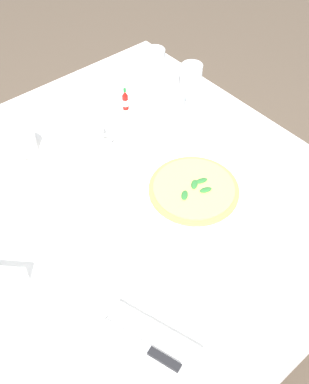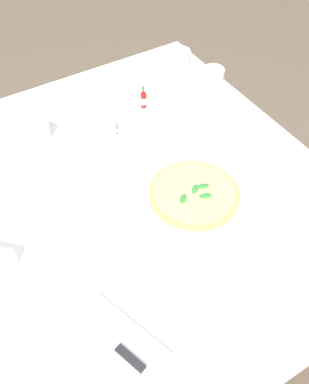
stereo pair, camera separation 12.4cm
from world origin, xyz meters
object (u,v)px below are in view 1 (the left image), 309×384
object	(u,v)px
pizza	(194,189)
salt_shaker	(118,100)
pizza_plate	(193,192)
menu_card	(9,274)
hot_sauce_bottle	(125,101)
dinner_knife	(144,347)
coffee_cup_center_back	(24,146)
water_glass_far_left	(196,103)
napkin_folded	(145,351)
pepper_shaker	(133,106)
water_glass_right_edge	(155,65)
coffee_cup_far_right	(92,138)
water_glass_left_edge	(191,83)

from	to	relation	value
pizza	salt_shaker	distance (m)	0.47
pizza_plate	menu_card	size ratio (longest dim) A/B	5.31
hot_sauce_bottle	dinner_knife	bearing A→B (deg)	145.29
coffee_cup_center_back	hot_sauce_bottle	xyz separation A→B (m)	(-0.02, -0.37, 0.00)
water_glass_far_left	napkin_folded	bearing A→B (deg)	129.09
coffee_cup_center_back	napkin_folded	xyz separation A→B (m)	(-0.72, 0.11, -0.02)
dinner_knife	hot_sauce_bottle	xyz separation A→B (m)	(0.70, -0.48, 0.01)
dinner_knife	pepper_shaker	bearing A→B (deg)	-54.89
napkin_folded	water_glass_right_edge	bearing A→B (deg)	-60.11
pizza	hot_sauce_bottle	size ratio (longest dim) A/B	3.08
coffee_cup_center_back	pepper_shaker	distance (m)	0.39
water_glass_far_left	dinner_knife	xyz separation A→B (m)	(-0.52, 0.64, -0.03)
menu_card	pizza_plate	bearing A→B (deg)	-143.91
coffee_cup_far_right	water_glass_left_edge	world-z (taller)	water_glass_left_edge
coffee_cup_center_back	dinner_knife	bearing A→B (deg)	171.24
water_glass_far_left	pepper_shaker	bearing A→B (deg)	43.40
water_glass_right_edge	salt_shaker	distance (m)	0.22
pepper_shaker	menu_card	world-z (taller)	menu_card
salt_shaker	menu_card	distance (m)	0.72
pepper_shaker	coffee_cup_far_right	bearing A→B (deg)	104.83
water_glass_right_edge	pepper_shaker	distance (m)	0.23
napkin_folded	dinner_knife	world-z (taller)	dinner_knife
coffee_cup_center_back	napkin_folded	distance (m)	0.73
pizza_plate	water_glass_right_edge	size ratio (longest dim) A/B	3.28
water_glass_left_edge	water_glass_right_edge	xyz separation A→B (m)	(0.17, 0.02, -0.01)
coffee_cup_center_back	dinner_knife	xyz separation A→B (m)	(-0.72, 0.11, -0.01)
napkin_folded	salt_shaker	world-z (taller)	salt_shaker
water_glass_far_left	water_glass_right_edge	distance (m)	0.27
pizza_plate	hot_sauce_bottle	size ratio (longest dim) A/B	4.26
pizza	water_glass_far_left	world-z (taller)	water_glass_far_left
coffee_cup_center_back	hot_sauce_bottle	distance (m)	0.37
water_glass_far_left	napkin_folded	xyz separation A→B (m)	(-0.52, 0.64, -0.04)
water_glass_far_left	pizza_plate	bearing A→B (deg)	135.77
pizza_plate	hot_sauce_bottle	world-z (taller)	hot_sauce_bottle
coffee_cup_center_back	menu_card	world-z (taller)	coffee_cup_center_back
salt_shaker	pizza_plate	bearing A→B (deg)	170.09
pizza_plate	hot_sauce_bottle	bearing A→B (deg)	-11.80
water_glass_far_left	dinner_knife	distance (m)	0.82
pizza	menu_card	world-z (taller)	menu_card
dinner_knife	hot_sauce_bottle	size ratio (longest dim) A/B	2.30
pizza	water_glass_right_edge	world-z (taller)	water_glass_right_edge
pizza_plate	water_glass_right_edge	bearing A→B (deg)	-29.33
napkin_folded	water_glass_far_left	bearing A→B (deg)	-70.01
pizza_plate	napkin_folded	bearing A→B (deg)	124.08
pizza	salt_shaker	size ratio (longest dim) A/B	4.55
water_glass_far_left	hot_sauce_bottle	distance (m)	0.24
napkin_folded	hot_sauce_bottle	bearing A→B (deg)	-53.65
pizza_plate	menu_card	world-z (taller)	menu_card
dinner_knife	hot_sauce_bottle	bearing A→B (deg)	-53.23
pizza_plate	napkin_folded	xyz separation A→B (m)	(-0.27, 0.39, -0.00)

